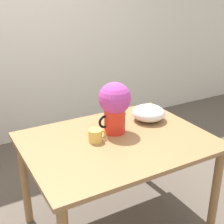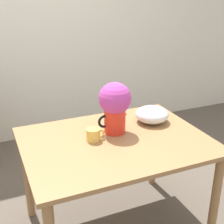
% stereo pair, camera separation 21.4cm
% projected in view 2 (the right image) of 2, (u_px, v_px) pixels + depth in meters
% --- Properties ---
extents(wall_back, '(8.00, 0.05, 2.60)m').
position_uv_depth(wall_back, '(28.00, 27.00, 3.39)').
color(wall_back, silver).
rests_on(wall_back, ground_plane).
extents(table, '(1.24, 0.93, 0.76)m').
position_uv_depth(table, '(115.00, 153.00, 2.14)').
color(table, olive).
rests_on(table, ground_plane).
extents(flower_vase, '(0.24, 0.22, 0.37)m').
position_uv_depth(flower_vase, '(115.00, 104.00, 2.13)').
color(flower_vase, red).
rests_on(flower_vase, table).
extents(coffee_mug, '(0.13, 0.09, 0.09)m').
position_uv_depth(coffee_mug, '(94.00, 135.00, 2.08)').
color(coffee_mug, gold).
rests_on(coffee_mug, table).
extents(white_bowl, '(0.25, 0.25, 0.12)m').
position_uv_depth(white_bowl, '(152.00, 114.00, 2.36)').
color(white_bowl, silver).
rests_on(white_bowl, table).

